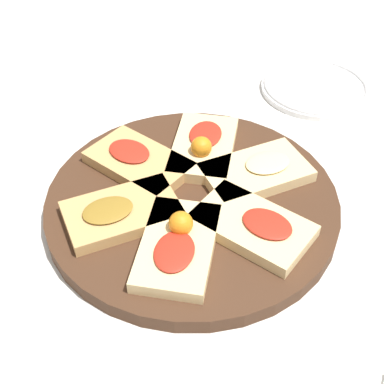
% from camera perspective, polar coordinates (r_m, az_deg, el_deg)
% --- Properties ---
extents(ground_plane, '(3.00, 3.00, 0.00)m').
position_cam_1_polar(ground_plane, '(0.78, 0.00, -1.77)').
color(ground_plane, silver).
extents(serving_board, '(0.42, 0.42, 0.02)m').
position_cam_1_polar(serving_board, '(0.77, 0.00, -1.14)').
color(serving_board, '#422819').
rests_on(serving_board, ground_plane).
extents(focaccia_slice_0, '(0.10, 0.16, 0.02)m').
position_cam_1_polar(focaccia_slice_0, '(0.71, 6.75, -3.39)').
color(focaccia_slice_0, '#E5C689').
rests_on(focaccia_slice_0, serving_board).
extents(focaccia_slice_1, '(0.18, 0.15, 0.02)m').
position_cam_1_polar(focaccia_slice_1, '(0.79, 6.92, 2.19)').
color(focaccia_slice_1, '#E5C689').
rests_on(focaccia_slice_1, serving_board).
extents(focaccia_slice_2, '(0.18, 0.15, 0.04)m').
position_cam_1_polar(focaccia_slice_2, '(0.83, 1.23, 4.88)').
color(focaccia_slice_2, '#E5C689').
rests_on(focaccia_slice_2, serving_board).
extents(focaccia_slice_3, '(0.09, 0.15, 0.02)m').
position_cam_1_polar(focaccia_slice_3, '(0.81, -5.82, 3.22)').
color(focaccia_slice_3, tan).
rests_on(focaccia_slice_3, serving_board).
extents(focaccia_slice_4, '(0.18, 0.15, 0.02)m').
position_cam_1_polar(focaccia_slice_4, '(0.73, -7.57, -2.16)').
color(focaccia_slice_4, tan).
rests_on(focaccia_slice_4, serving_board).
extents(focaccia_slice_5, '(0.18, 0.15, 0.04)m').
position_cam_1_polar(focaccia_slice_5, '(0.68, -1.53, -5.58)').
color(focaccia_slice_5, '#E5C689').
rests_on(focaccia_slice_5, serving_board).
extents(plate_right, '(0.20, 0.20, 0.02)m').
position_cam_1_polar(plate_right, '(1.05, 13.06, 10.86)').
color(plate_right, white).
rests_on(plate_right, ground_plane).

